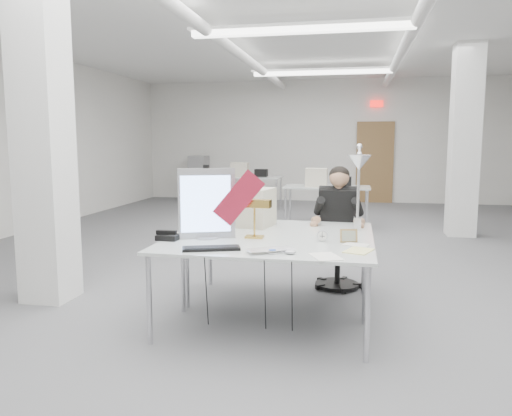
# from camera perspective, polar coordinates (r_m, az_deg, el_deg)

# --- Properties ---
(room_shell) EXTENTS (10.04, 14.04, 3.24)m
(room_shell) POSITION_cam_1_polar(r_m,az_deg,el_deg) (6.62, 5.37, 8.40)
(room_shell) COLOR #57575A
(room_shell) RESTS_ON ground
(desk_main) EXTENTS (1.80, 0.90, 0.02)m
(desk_main) POSITION_cam_1_polar(r_m,az_deg,el_deg) (4.10, 0.80, -4.49)
(desk_main) COLOR silver
(desk_main) RESTS_ON room_shell
(desk_second) EXTENTS (1.80, 0.90, 0.02)m
(desk_second) POSITION_cam_1_polar(r_m,az_deg,el_deg) (4.98, 2.71, -2.34)
(desk_second) COLOR silver
(desk_second) RESTS_ON room_shell
(bg_desk_a) EXTENTS (1.60, 0.80, 0.02)m
(bg_desk_a) POSITION_cam_1_polar(r_m,az_deg,el_deg) (9.50, 8.11, 2.38)
(bg_desk_a) COLOR silver
(bg_desk_a) RESTS_ON room_shell
(bg_desk_b) EXTENTS (1.60, 0.80, 0.02)m
(bg_desk_b) POSITION_cam_1_polar(r_m,az_deg,el_deg) (11.95, -0.90, 3.53)
(bg_desk_b) COLOR silver
(bg_desk_b) RESTS_ON room_shell
(filing_cabinet) EXTENTS (0.45, 0.55, 1.20)m
(filing_cabinet) POSITION_cam_1_polar(r_m,az_deg,el_deg) (13.80, -6.54, 3.45)
(filing_cabinet) COLOR gray
(filing_cabinet) RESTS_ON room_shell
(office_chair) EXTENTS (0.53, 0.53, 1.06)m
(office_chair) POSITION_cam_1_polar(r_m,az_deg,el_deg) (5.53, 9.36, -3.69)
(office_chair) COLOR black
(office_chair) RESTS_ON room_shell
(seated_person) EXTENTS (0.47, 0.58, 0.85)m
(seated_person) POSITION_cam_1_polar(r_m,az_deg,el_deg) (5.42, 9.42, 0.07)
(seated_person) COLOR black
(seated_person) RESTS_ON office_chair
(monitor) EXTENTS (0.48, 0.22, 0.62)m
(monitor) POSITION_cam_1_polar(r_m,az_deg,el_deg) (4.38, -5.66, 0.51)
(monitor) COLOR #A2A2A6
(monitor) RESTS_ON desk_main
(pennant) EXTENTS (0.44, 0.13, 0.49)m
(pennant) POSITION_cam_1_polar(r_m,az_deg,el_deg) (4.26, -1.96, 1.18)
(pennant) COLOR maroon
(pennant) RESTS_ON monitor
(keyboard) EXTENTS (0.48, 0.29, 0.02)m
(keyboard) POSITION_cam_1_polar(r_m,az_deg,el_deg) (3.96, -5.15, -4.62)
(keyboard) COLOR black
(keyboard) RESTS_ON desk_main
(laptop) EXTENTS (0.43, 0.38, 0.03)m
(laptop) POSITION_cam_1_polar(r_m,az_deg,el_deg) (3.81, 1.89, -5.04)
(laptop) COLOR silver
(laptop) RESTS_ON desk_main
(mouse) EXTENTS (0.09, 0.06, 0.03)m
(mouse) POSITION_cam_1_polar(r_m,az_deg,el_deg) (3.80, 3.93, -5.05)
(mouse) COLOR #AAAAAF
(mouse) RESTS_ON desk_main
(bankers_lamp) EXTENTS (0.29, 0.14, 0.32)m
(bankers_lamp) POSITION_cam_1_polar(r_m,az_deg,el_deg) (4.40, -0.17, -1.38)
(bankers_lamp) COLOR gold
(bankers_lamp) RESTS_ON desk_main
(desk_phone) EXTENTS (0.19, 0.17, 0.05)m
(desk_phone) POSITION_cam_1_polar(r_m,az_deg,el_deg) (4.41, -9.95, -3.29)
(desk_phone) COLOR black
(desk_phone) RESTS_ON desk_main
(picture_frame_left) EXTENTS (0.15, 0.10, 0.12)m
(picture_frame_left) POSITION_cam_1_polar(r_m,az_deg,el_deg) (4.51, -7.33, -2.51)
(picture_frame_left) COLOR tan
(picture_frame_left) RESTS_ON desk_main
(picture_frame_right) EXTENTS (0.15, 0.07, 0.12)m
(picture_frame_right) POSITION_cam_1_polar(r_m,az_deg,el_deg) (4.29, 10.55, -3.14)
(picture_frame_right) COLOR #9E7A44
(picture_frame_right) RESTS_ON desk_main
(desk_clock) EXTENTS (0.09, 0.03, 0.09)m
(desk_clock) POSITION_cam_1_polar(r_m,az_deg,el_deg) (4.31, 7.59, -3.13)
(desk_clock) COLOR #B9B9BE
(desk_clock) RESTS_ON desk_main
(paper_stack_a) EXTENTS (0.28, 0.32, 0.01)m
(paper_stack_a) POSITION_cam_1_polar(r_m,az_deg,el_deg) (3.75, 7.98, -5.51)
(paper_stack_a) COLOR white
(paper_stack_a) RESTS_ON desk_main
(paper_stack_b) EXTENTS (0.25, 0.29, 0.01)m
(paper_stack_b) POSITION_cam_1_polar(r_m,az_deg,el_deg) (3.97, 11.64, -4.81)
(paper_stack_b) COLOR #E8E18A
(paper_stack_b) RESTS_ON desk_main
(paper_stack_c) EXTENTS (0.23, 0.20, 0.01)m
(paper_stack_c) POSITION_cam_1_polar(r_m,az_deg,el_deg) (4.20, 11.37, -4.15)
(paper_stack_c) COLOR silver
(paper_stack_c) RESTS_ON desk_main
(beige_monitor) EXTENTS (0.47, 0.45, 0.38)m
(beige_monitor) POSITION_cam_1_polar(r_m,az_deg,el_deg) (5.01, -0.54, 0.09)
(beige_monitor) COLOR beige
(beige_monitor) RESTS_ON desk_second
(architect_lamp) EXTENTS (0.31, 0.69, 0.86)m
(architect_lamp) POSITION_cam_1_polar(r_m,az_deg,el_deg) (4.62, 11.62, 2.27)
(architect_lamp) COLOR #B9BABE
(architect_lamp) RESTS_ON desk_second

